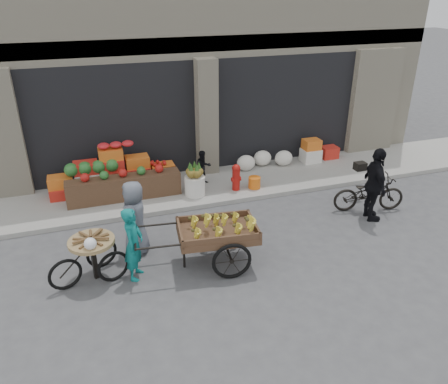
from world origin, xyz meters
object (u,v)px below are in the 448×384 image
object	(u,v)px
cyclist	(375,185)
vendor_grey	(135,217)
seated_person	(203,167)
tricycle_cart	(93,253)
orange_bucket	(254,182)
vendor_woman	(134,244)
fire_hydrant	(236,176)
bicycle	(369,193)
pineapple_bin	(195,186)
banana_cart	(215,230)

from	to	relation	value
cyclist	vendor_grey	bearing A→B (deg)	100.24
seated_person	tricycle_cart	distance (m)	4.45
seated_person	cyclist	world-z (taller)	cyclist
orange_bucket	vendor_woman	world-z (taller)	vendor_woman
fire_hydrant	bicycle	xyz separation A→B (m)	(2.73, -1.88, -0.05)
pineapple_bin	orange_bucket	xyz separation A→B (m)	(1.60, -0.10, -0.10)
orange_bucket	cyclist	world-z (taller)	cyclist
seated_person	tricycle_cart	world-z (taller)	seated_person
banana_cart	tricycle_cart	bearing A→B (deg)	-179.77
vendor_woman	vendor_grey	bearing A→B (deg)	13.53
orange_bucket	seated_person	xyz separation A→B (m)	(-1.20, 0.70, 0.31)
fire_hydrant	tricycle_cart	bearing A→B (deg)	-145.47
bicycle	cyclist	distance (m)	0.62
vendor_woman	bicycle	bearing A→B (deg)	-57.52
fire_hydrant	cyclist	size ratio (longest dim) A/B	0.40
fire_hydrant	seated_person	bearing A→B (deg)	137.12
fire_hydrant	vendor_woman	bearing A→B (deg)	-137.40
fire_hydrant	pineapple_bin	bearing A→B (deg)	177.40
pineapple_bin	tricycle_cart	distance (m)	3.75
tricycle_cart	vendor_grey	bearing A→B (deg)	20.02
vendor_woman	tricycle_cart	bearing A→B (deg)	98.85
pineapple_bin	cyclist	size ratio (longest dim) A/B	0.30
vendor_woman	bicycle	xyz separation A→B (m)	(5.75, 0.89, -0.27)
orange_bucket	bicycle	distance (m)	2.89
vendor_woman	tricycle_cart	xyz separation A→B (m)	(-0.73, 0.19, -0.16)
orange_bucket	seated_person	world-z (taller)	seated_person
bicycle	banana_cart	bearing A→B (deg)	117.37
seated_person	cyclist	distance (m)	4.37
banana_cart	cyclist	size ratio (longest dim) A/B	1.52
tricycle_cart	cyclist	world-z (taller)	cyclist
fire_hydrant	seated_person	size ratio (longest dim) A/B	0.76
pineapple_bin	vendor_woman	world-z (taller)	vendor_woman
orange_bucket	vendor_grey	xyz separation A→B (m)	(-3.36, -1.84, 0.51)
seated_person	bicycle	world-z (taller)	seated_person
vendor_woman	tricycle_cart	distance (m)	0.78
cyclist	vendor_woman	bearing A→B (deg)	109.48
cyclist	orange_bucket	bearing A→B (deg)	56.64
orange_bucket	cyclist	xyz separation A→B (m)	(2.03, -2.23, 0.61)
fire_hydrant	seated_person	xyz separation A→B (m)	(-0.70, 0.65, 0.08)
fire_hydrant	bicycle	size ratio (longest dim) A/B	0.41
banana_cart	pineapple_bin	bearing A→B (deg)	89.48
pineapple_bin	bicycle	world-z (taller)	bicycle
vendor_woman	cyclist	bearing A→B (deg)	-61.27
orange_bucket	pineapple_bin	bearing A→B (deg)	176.42
seated_person	banana_cart	xyz separation A→B (m)	(-0.79, -3.51, 0.19)
vendor_woman	fire_hydrant	bearing A→B (deg)	-23.76
fire_hydrant	seated_person	distance (m)	0.96
vendor_woman	vendor_grey	xyz separation A→B (m)	(0.16, 0.89, 0.06)
seated_person	vendor_grey	xyz separation A→B (m)	(-2.16, -2.54, 0.19)
pineapple_bin	vendor_woman	size ratio (longest dim) A/B	0.36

